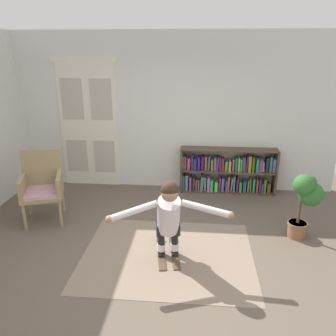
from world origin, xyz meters
name	(u,v)px	position (x,y,z in m)	size (l,w,h in m)	color
ground_plane	(160,262)	(0.00, 0.00, 0.00)	(7.20, 7.20, 0.00)	brown
back_wall	(175,113)	(0.00, 2.60, 1.45)	(6.00, 0.10, 2.90)	silver
double_door	(89,124)	(-1.65, 2.54, 1.23)	(1.22, 0.05, 2.45)	silver
rug	(168,255)	(0.09, 0.17, 0.00)	(2.25, 1.80, 0.01)	gray
bookshelf	(227,173)	(1.00, 2.39, 0.38)	(1.78, 0.30, 0.85)	#4F3C2B
wicker_chair	(42,185)	(-1.96, 1.03, 0.58)	(0.76, 0.76, 1.10)	#97835B
potted_plant	(306,197)	(1.97, 0.81, 0.64)	(0.45, 0.37, 0.98)	brown
skis_pair	(168,252)	(0.08, 0.20, 0.02)	(0.39, 0.76, 0.07)	brown
person_skier	(169,214)	(0.11, 0.01, 0.68)	(1.47, 0.70, 1.10)	white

